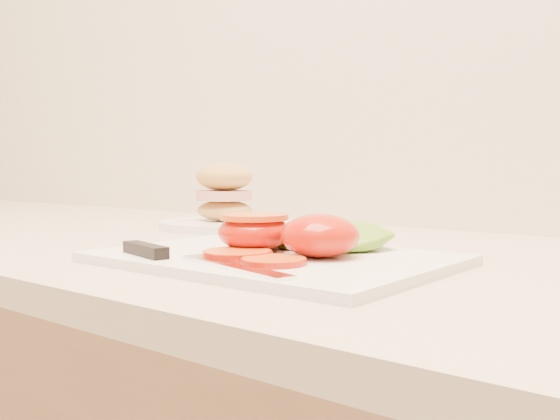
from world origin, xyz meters
The scene contains 9 objects.
cutting_board centered at (-0.30, 1.57, 0.94)m, with size 0.35×0.25×0.01m, color white.
tomato_half_dome centered at (-0.25, 1.57, 0.96)m, with size 0.08×0.08×0.04m, color #B60D00.
tomato_half_cut centered at (-0.33, 1.57, 0.96)m, with size 0.08×0.08×0.04m.
tomato_slice_0 centered at (-0.31, 1.52, 0.94)m, with size 0.07×0.07×0.01m, color orange.
tomato_slice_1 centered at (-0.26, 1.51, 0.94)m, with size 0.06×0.06×0.01m, color orange.
lettuce_leaf_0 centered at (-0.32, 1.64, 0.95)m, with size 0.14×0.09×0.03m, color #70A42B.
lettuce_leaf_1 centered at (-0.27, 1.64, 0.95)m, with size 0.12×0.09×0.03m, color #70A42B.
knife centered at (-0.35, 1.47, 0.94)m, with size 0.24×0.06×0.01m.
sandwich_plate centered at (-0.60, 1.80, 0.97)m, with size 0.21×0.21×0.11m.
Camera 1 is at (0.11, 1.07, 1.03)m, focal length 40.00 mm.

